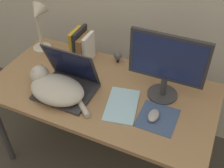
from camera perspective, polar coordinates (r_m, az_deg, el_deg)
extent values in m
cube|color=#93704C|center=(1.72, -2.02, -1.41)|extent=(1.38, 0.70, 0.03)
cylinder|color=#38383D|center=(2.11, -21.52, -8.62)|extent=(0.04, 0.04, 0.67)
cylinder|color=#38383D|center=(2.41, -12.41, 1.08)|extent=(0.04, 0.04, 0.67)
cylinder|color=#38383D|center=(2.09, 18.16, -8.21)|extent=(0.04, 0.04, 0.67)
cube|color=#2D2D33|center=(1.71, -9.33, -1.54)|extent=(0.33, 0.28, 0.02)
cube|color=#28282D|center=(1.69, -9.61, -1.58)|extent=(0.27, 0.14, 0.00)
cube|color=#2D2D33|center=(1.68, -8.25, 3.86)|extent=(0.33, 0.10, 0.26)
cube|color=#0F1433|center=(1.67, -8.32, 3.73)|extent=(0.30, 0.09, 0.23)
ellipsoid|color=#B2ADA3|center=(1.66, -11.07, -1.12)|extent=(0.36, 0.26, 0.11)
sphere|color=#B2ADA3|center=(1.75, -14.48, 1.88)|extent=(0.11, 0.11, 0.11)
cone|color=#B2ADA3|center=(1.74, -14.30, 3.63)|extent=(0.04, 0.04, 0.03)
cone|color=#B2ADA3|center=(1.71, -15.61, 2.49)|extent=(0.04, 0.04, 0.03)
cylinder|color=#B2ADA3|center=(1.58, -5.93, -4.80)|extent=(0.13, 0.11, 0.03)
cylinder|color=#333338|center=(1.70, 10.16, -2.02)|extent=(0.18, 0.18, 0.01)
cylinder|color=#333338|center=(1.66, 10.41, -0.45)|extent=(0.04, 0.04, 0.11)
cube|color=#28282D|center=(1.54, 11.29, 5.12)|extent=(0.43, 0.03, 0.29)
cube|color=navy|center=(1.53, 11.16, 4.88)|extent=(0.40, 0.01, 0.25)
cube|color=#384C75|center=(1.57, 9.24, -6.80)|extent=(0.21, 0.22, 0.00)
ellipsoid|color=#99999E|center=(1.55, 8.43, -6.35)|extent=(0.06, 0.10, 0.03)
cube|color=gold|center=(1.93, -7.27, 8.03)|extent=(0.03, 0.15, 0.21)
cube|color=#232328|center=(1.91, -6.55, 8.03)|extent=(0.03, 0.17, 0.23)
cube|color=olive|center=(1.91, -5.68, 7.32)|extent=(0.04, 0.17, 0.19)
cube|color=white|center=(1.89, -4.78, 7.24)|extent=(0.03, 0.14, 0.20)
cylinder|color=beige|center=(2.12, -13.98, 7.18)|extent=(0.13, 0.13, 0.01)
cylinder|color=beige|center=(2.04, -14.69, 10.84)|extent=(0.02, 0.02, 0.30)
cone|color=beige|center=(1.92, -14.93, 13.89)|extent=(0.11, 0.13, 0.14)
cube|color=#99C6E0|center=(1.61, 2.04, -4.29)|extent=(0.23, 0.31, 0.01)
cylinder|color=#232328|center=(1.92, 1.16, 4.81)|extent=(0.02, 0.02, 0.02)
sphere|color=#4C4C51|center=(1.90, 1.18, 5.79)|extent=(0.06, 0.06, 0.06)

